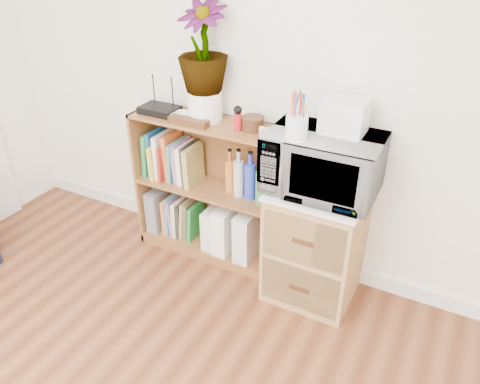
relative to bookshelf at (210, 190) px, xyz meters
The scene contains 21 objects.
skirting_board 0.57m from the bookshelf, 21.80° to the left, with size 4.00×0.02×0.10m, color white.
bookshelf is the anchor object (origin of this frame).
wicker_unit 0.76m from the bookshelf, ahead, with size 0.50×0.45×0.70m, color #9E7542.
microwave 0.86m from the bookshelf, ahead, with size 0.59×0.40×0.33m, color white.
pen_cup 0.92m from the bookshelf, 17.45° to the right, with size 0.11×0.11×0.12m, color white.
small_appliance 1.05m from the bookshelf, ahead, with size 0.22×0.18×0.17m, color white.
router 0.60m from the bookshelf, behind, with size 0.24×0.16×0.04m, color black.
white_bowl 0.52m from the bookshelf, 169.21° to the right, with size 0.13×0.13×0.03m, color white.
plant_pot 0.56m from the bookshelf, 143.63° to the left, with size 0.20×0.20×0.17m, color white.
potted_plant 0.90m from the bookshelf, 143.63° to the left, with size 0.28×0.28×0.51m, color #2D702F.
trinket_box 0.51m from the bookshelf, 124.71° to the right, with size 0.25×0.06×0.04m, color #3B2210.
kokeshi_doll 0.57m from the bookshelf, 10.12° to the right, with size 0.04×0.04×0.10m, color red.
wooden_bowl 0.59m from the bookshelf, ahead, with size 0.13×0.13×0.08m, color #3D2010.
paint_jars 0.67m from the bookshelf, 11.82° to the right, with size 0.12×0.04×0.06m, color pink.
file_box 0.49m from the bookshelf, behind, with size 0.09×0.24×0.30m, color slate.
magazine_holder_left 0.27m from the bookshelf, 18.68° to the right, with size 0.09×0.22×0.28m, color silver.
magazine_holder_mid 0.28m from the bookshelf, ahead, with size 0.10×0.25×0.32m, color white.
magazine_holder_right 0.37m from the bookshelf, ahead, with size 0.11×0.27×0.33m, color silver.
cookbooks 0.33m from the bookshelf, behind, with size 0.37×0.20×0.31m.
liquor_bottles 0.35m from the bookshelf, ahead, with size 0.37×0.07×0.31m.
lower_books 0.35m from the bookshelf, behind, with size 0.25×0.19×0.29m.
Camera 1 is at (1.03, -0.12, 1.99)m, focal length 35.00 mm.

